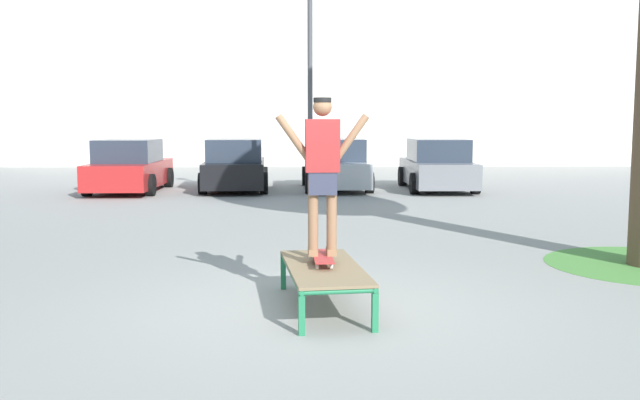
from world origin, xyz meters
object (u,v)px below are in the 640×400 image
object	(u,v)px
skate_box	(324,270)
skater	(322,165)
skateboard	(322,257)
car_silver	(336,166)
car_grey	(437,166)
light_post	(310,44)
car_black	(235,166)
car_red	(130,168)

from	to	relation	value
skate_box	skater	bearing A→B (deg)	96.72
skateboard	car_silver	world-z (taller)	car_silver
car_silver	car_grey	xyz separation A→B (m)	(2.98, -0.28, 0.00)
skateboard	light_post	bearing A→B (deg)	90.04
car_black	car_grey	distance (m)	5.97
skate_box	skater	world-z (taller)	skater
skateboard	skater	distance (m)	0.99
skate_box	car_black	size ratio (longest dim) A/B	0.46
skater	car_black	size ratio (longest dim) A/B	0.40
car_black	light_post	size ratio (longest dim) A/B	0.73
car_red	car_black	distance (m)	3.02
car_grey	car_red	bearing A→B (deg)	-178.17
car_silver	light_post	xyz separation A→B (m)	(-0.82, -3.94, 3.13)
skate_box	car_black	distance (m)	13.45
car_silver	skate_box	bearing A→B (deg)	-93.41
skateboard	car_red	bearing A→B (deg)	112.09
car_grey	light_post	world-z (taller)	light_post
skateboard	light_post	distance (m)	9.90
car_silver	light_post	size ratio (longest dim) A/B	0.73
skateboard	skater	bearing A→B (deg)	92.41
skate_box	car_black	xyz separation A→B (m)	(-2.19, 13.27, 0.28)
car_red	car_grey	bearing A→B (deg)	1.83
skate_box	car_red	xyz separation A→B (m)	(-5.17, 12.82, 0.28)
skater	car_silver	xyz separation A→B (m)	(0.81, 13.28, -0.84)
car_silver	car_black	bearing A→B (deg)	-177.74
car_red	light_post	distance (m)	6.91
car_red	skate_box	bearing A→B (deg)	-68.02
skate_box	car_silver	world-z (taller)	car_silver
skater	car_black	world-z (taller)	skater
car_grey	skate_box	bearing A→B (deg)	-106.09
skater	car_grey	xyz separation A→B (m)	(3.79, 13.00, -0.84)
car_red	car_black	xyz separation A→B (m)	(2.99, 0.45, 0.00)
skate_box	light_post	bearing A→B (deg)	90.12
skate_box	skateboard	world-z (taller)	skateboard
car_red	car_silver	distance (m)	6.00
car_red	car_silver	xyz separation A→B (m)	(5.97, 0.57, 0.00)
skater	skate_box	bearing A→B (deg)	-83.28
car_silver	light_post	world-z (taller)	light_post
skate_box	car_silver	size ratio (longest dim) A/B	0.46
skate_box	car_red	size ratio (longest dim) A/B	0.47
light_post	skater	bearing A→B (deg)	-89.96
skate_box	skater	distance (m)	1.12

